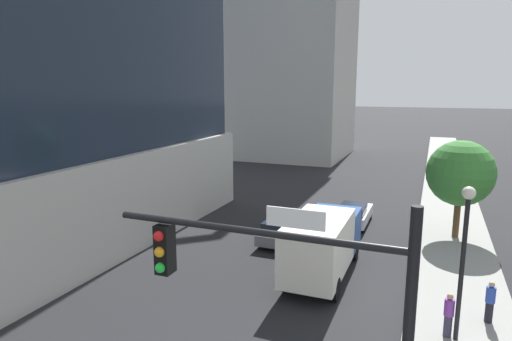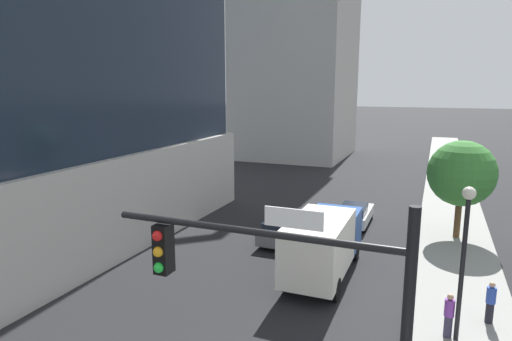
{
  "view_description": "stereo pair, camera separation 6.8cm",
  "coord_description": "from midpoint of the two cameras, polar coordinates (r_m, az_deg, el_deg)",
  "views": [
    {
      "loc": [
        6.12,
        -2.93,
        8.87
      ],
      "look_at": [
        0.35,
        11.32,
        5.93
      ],
      "focal_mm": 31.02,
      "sensor_mm": 36.0,
      "label": 1
    },
    {
      "loc": [
        6.18,
        -2.91,
        8.87
      ],
      "look_at": [
        0.35,
        11.32,
        5.93
      ],
      "focal_mm": 31.02,
      "sensor_mm": 36.0,
      "label": 2
    }
  ],
  "objects": [
    {
      "name": "sidewalk",
      "position": [
        24.59,
        24.28,
        -11.15
      ],
      "size": [
        4.05,
        120.0,
        0.15
      ],
      "primitive_type": "cube",
      "color": "gray",
      "rests_on": "ground"
    },
    {
      "name": "construction_building",
      "position": [
        57.7,
        5.15,
        16.48
      ],
      "size": [
        14.25,
        22.18,
        32.97
      ],
      "color": "#B2AFA8",
      "rests_on": "ground"
    },
    {
      "name": "traffic_light_pole",
      "position": [
        8.68,
        4.98,
        -17.68
      ],
      "size": [
        5.92,
        0.48,
        6.83
      ],
      "color": "black",
      "rests_on": "sidewalk"
    },
    {
      "name": "street_lamp",
      "position": [
        16.55,
        25.19,
        -8.19
      ],
      "size": [
        0.44,
        0.44,
        5.49
      ],
      "color": "black",
      "rests_on": "sidewalk"
    },
    {
      "name": "street_tree",
      "position": [
        27.9,
        24.81,
        -0.33
      ],
      "size": [
        3.78,
        3.78,
        5.71
      ],
      "color": "brown",
      "rests_on": "sidewalk"
    },
    {
      "name": "car_white",
      "position": [
        29.45,
        12.44,
        -5.48
      ],
      "size": [
        1.84,
        4.15,
        1.45
      ],
      "color": "silver",
      "rests_on": "ground"
    },
    {
      "name": "car_gray",
      "position": [
        25.94,
        3.42,
        -7.58
      ],
      "size": [
        1.84,
        4.67,
        1.41
      ],
      "color": "slate",
      "rests_on": "ground"
    },
    {
      "name": "box_truck",
      "position": [
        21.1,
        8.53,
        -9.07
      ],
      "size": [
        2.41,
        6.97,
        3.07
      ],
      "color": "#1E4799",
      "rests_on": "ground"
    },
    {
      "name": "pedestrian_purple_shirt",
      "position": [
        17.68,
        23.49,
        -16.69
      ],
      "size": [
        0.34,
        0.34,
        1.62
      ],
      "color": "#38334C",
      "rests_on": "sidewalk"
    },
    {
      "name": "pedestrian_blue_shirt",
      "position": [
        19.27,
        27.85,
        -14.72
      ],
      "size": [
        0.34,
        0.34,
        1.62
      ],
      "color": "black",
      "rests_on": "sidewalk"
    }
  ]
}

